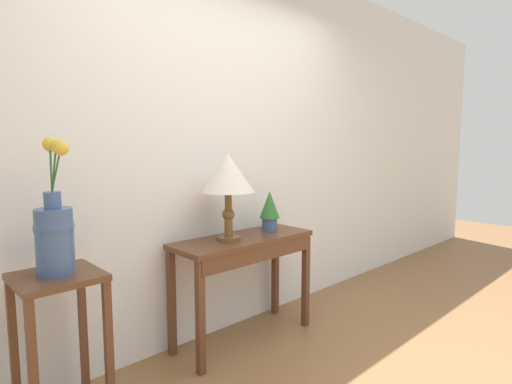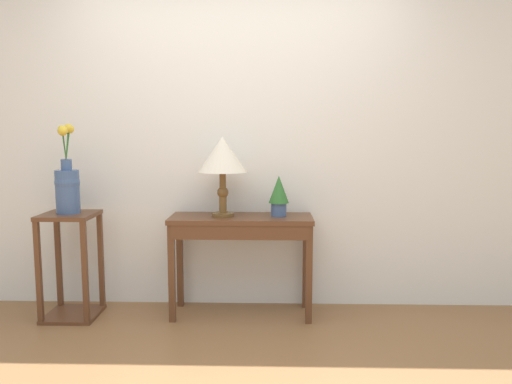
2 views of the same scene
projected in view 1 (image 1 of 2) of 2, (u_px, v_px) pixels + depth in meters
back_wall_with_art at (211, 141)px, 2.89m from camera, size 9.00×0.10×2.80m
console_table at (246, 254)px, 2.80m from camera, size 1.04×0.38×0.74m
table_lamp at (228, 176)px, 2.66m from camera, size 0.35×0.35×0.58m
potted_plant_on_console at (270, 209)px, 2.98m from camera, size 0.15×0.15×0.30m
pedestal_stand_left at (61, 352)px, 1.94m from camera, size 0.37×0.37×0.77m
flower_vase_tall at (54, 229)px, 1.87m from camera, size 0.18×0.21×0.64m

